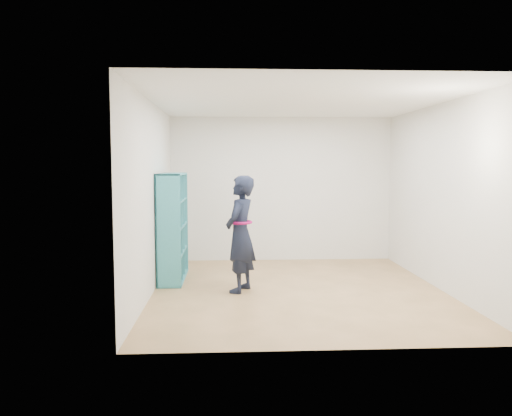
{
  "coord_description": "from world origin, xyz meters",
  "views": [
    {
      "loc": [
        -0.95,
        -6.78,
        1.75
      ],
      "look_at": [
        -0.57,
        0.3,
        1.13
      ],
      "focal_mm": 35.0,
      "sensor_mm": 36.0,
      "label": 1
    }
  ],
  "objects": [
    {
      "name": "ceiling",
      "position": [
        0.0,
        0.0,
        2.6
      ],
      "size": [
        4.5,
        4.5,
        0.0
      ],
      "primitive_type": "plane",
      "color": "white",
      "rests_on": "wall_back"
    },
    {
      "name": "bookshelf",
      "position": [
        -1.84,
        0.79,
        0.79
      ],
      "size": [
        0.35,
        1.21,
        1.62
      ],
      "color": "teal",
      "rests_on": "floor"
    },
    {
      "name": "wall_right",
      "position": [
        2.0,
        0.0,
        1.3
      ],
      "size": [
        0.02,
        4.5,
        2.6
      ],
      "primitive_type": "cube",
      "color": "silver",
      "rests_on": "floor"
    },
    {
      "name": "wall_front",
      "position": [
        0.0,
        -2.25,
        1.3
      ],
      "size": [
        4.0,
        0.02,
        2.6
      ],
      "primitive_type": "cube",
      "color": "silver",
      "rests_on": "floor"
    },
    {
      "name": "wall_left",
      "position": [
        -2.0,
        0.0,
        1.3
      ],
      "size": [
        0.02,
        4.5,
        2.6
      ],
      "primitive_type": "cube",
      "color": "silver",
      "rests_on": "floor"
    },
    {
      "name": "person",
      "position": [
        -0.8,
        -0.01,
        0.8
      ],
      "size": [
        0.58,
        0.69,
        1.6
      ],
      "rotation": [
        0.0,
        0.0,
        -1.97
      ],
      "color": "black",
      "rests_on": "floor"
    },
    {
      "name": "floor",
      "position": [
        0.0,
        0.0,
        0.0
      ],
      "size": [
        4.5,
        4.5,
        0.0
      ],
      "primitive_type": "plane",
      "color": "olive",
      "rests_on": "ground"
    },
    {
      "name": "wall_back",
      "position": [
        0.0,
        2.25,
        1.3
      ],
      "size": [
        4.0,
        0.02,
        2.6
      ],
      "primitive_type": "cube",
      "color": "silver",
      "rests_on": "floor"
    },
    {
      "name": "smartphone",
      "position": [
        -0.9,
        0.14,
        0.91
      ],
      "size": [
        0.03,
        0.09,
        0.12
      ],
      "rotation": [
        0.41,
        0.0,
        -0.27
      ],
      "color": "silver",
      "rests_on": "person"
    }
  ]
}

